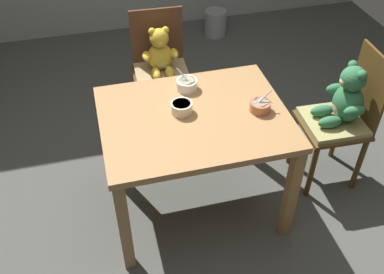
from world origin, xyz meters
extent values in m
cube|color=#4A4C47|center=(0.00, 0.00, -0.02)|extent=(5.20, 5.20, 0.04)
cube|color=#A57748|center=(0.00, 0.00, 0.70)|extent=(1.04, 0.82, 0.04)
cube|color=#977248|center=(-0.48, -0.37, 0.34)|extent=(0.06, 0.06, 0.68)
cube|color=#A1763D|center=(0.48, -0.37, 0.34)|extent=(0.06, 0.06, 0.68)
cube|color=#9A7046|center=(-0.48, 0.37, 0.34)|extent=(0.06, 0.06, 0.68)
cube|color=#A4703C|center=(0.48, 0.37, 0.34)|extent=(0.06, 0.06, 0.68)
cube|color=#523817|center=(0.91, 0.02, 0.44)|extent=(0.41, 0.39, 0.02)
cube|color=#523817|center=(1.10, 0.01, 0.70)|extent=(0.03, 0.35, 0.49)
cylinder|color=#523817|center=(0.76, 0.19, 0.22)|extent=(0.04, 0.04, 0.43)
cylinder|color=#523817|center=(0.74, -0.13, 0.22)|extent=(0.04, 0.04, 0.43)
cylinder|color=#523817|center=(1.09, 0.18, 0.22)|extent=(0.04, 0.04, 0.43)
cylinder|color=#523817|center=(1.07, -0.14, 0.22)|extent=(0.04, 0.04, 0.43)
cube|color=tan|center=(0.91, 0.02, 0.47)|extent=(0.37, 0.36, 0.04)
ellipsoid|color=#327147|center=(0.98, 0.02, 0.61)|extent=(0.19, 0.22, 0.24)
ellipsoid|color=#D5B08E|center=(0.93, 0.02, 0.60)|extent=(0.07, 0.12, 0.14)
sphere|color=#327147|center=(0.97, 0.02, 0.79)|extent=(0.16, 0.16, 0.16)
ellipsoid|color=#D5B08E|center=(0.92, 0.02, 0.78)|extent=(0.06, 0.06, 0.05)
sphere|color=#327147|center=(0.98, 0.07, 0.85)|extent=(0.06, 0.06, 0.06)
sphere|color=#327147|center=(0.98, -0.04, 0.85)|extent=(0.06, 0.06, 0.06)
ellipsoid|color=#327147|center=(0.96, 0.14, 0.64)|extent=(0.14, 0.07, 0.07)
ellipsoid|color=#327147|center=(0.95, -0.10, 0.64)|extent=(0.14, 0.07, 0.07)
ellipsoid|color=#327147|center=(0.86, 0.08, 0.53)|extent=(0.16, 0.08, 0.07)
ellipsoid|color=#327147|center=(0.85, -0.03, 0.53)|extent=(0.16, 0.08, 0.07)
cube|color=#51301D|center=(-0.03, 0.80, 0.44)|extent=(0.43, 0.43, 0.02)
cube|color=#51301D|center=(-0.02, 1.00, 0.68)|extent=(0.38, 0.03, 0.44)
cylinder|color=#51301D|center=(-0.21, 0.63, 0.22)|extent=(0.04, 0.04, 0.43)
cylinder|color=#51301D|center=(0.14, 0.62, 0.22)|extent=(0.04, 0.04, 0.43)
cylinder|color=#51301D|center=(-0.20, 0.99, 0.22)|extent=(0.04, 0.04, 0.43)
cylinder|color=#51301D|center=(0.16, 0.97, 0.22)|extent=(0.04, 0.04, 0.43)
cube|color=tan|center=(-0.03, 0.80, 0.47)|extent=(0.39, 0.40, 0.04)
ellipsoid|color=gold|center=(-0.02, 0.88, 0.59)|extent=(0.18, 0.16, 0.20)
ellipsoid|color=#C8BF8C|center=(-0.03, 0.83, 0.58)|extent=(0.10, 0.06, 0.12)
sphere|color=gold|center=(-0.02, 0.87, 0.74)|extent=(0.13, 0.13, 0.13)
ellipsoid|color=#C8BF8C|center=(-0.03, 0.82, 0.73)|extent=(0.06, 0.05, 0.04)
sphere|color=gold|center=(-0.07, 0.88, 0.79)|extent=(0.05, 0.05, 0.05)
sphere|color=gold|center=(0.02, 0.87, 0.79)|extent=(0.05, 0.05, 0.05)
ellipsoid|color=gold|center=(-0.12, 0.86, 0.62)|extent=(0.06, 0.12, 0.06)
ellipsoid|color=gold|center=(0.07, 0.85, 0.62)|extent=(0.06, 0.12, 0.06)
ellipsoid|color=gold|center=(-0.08, 0.77, 0.52)|extent=(0.07, 0.13, 0.06)
ellipsoid|color=gold|center=(0.02, 0.77, 0.52)|extent=(0.07, 0.13, 0.06)
cylinder|color=#BD6946|center=(0.37, -0.05, 0.75)|extent=(0.12, 0.12, 0.06)
cylinder|color=#BD6946|center=(0.37, -0.05, 0.73)|extent=(0.07, 0.07, 0.01)
cylinder|color=#CBAE95|center=(0.37, -0.05, 0.77)|extent=(0.10, 0.10, 0.01)
cylinder|color=#BCBCC1|center=(0.39, -0.04, 0.81)|extent=(0.08, 0.03, 0.06)
ellipsoid|color=#BCBCC1|center=(0.36, -0.05, 0.77)|extent=(0.04, 0.03, 0.01)
cylinder|color=silver|center=(0.02, 0.26, 0.75)|extent=(0.13, 0.13, 0.06)
cylinder|color=silver|center=(0.02, 0.26, 0.73)|extent=(0.07, 0.07, 0.01)
cylinder|color=beige|center=(0.02, 0.26, 0.78)|extent=(0.10, 0.10, 0.01)
cylinder|color=#BCBCC1|center=(0.00, 0.28, 0.81)|extent=(0.06, 0.07, 0.06)
ellipsoid|color=#BCBCC1|center=(0.03, 0.25, 0.77)|extent=(0.04, 0.04, 0.01)
cylinder|color=beige|center=(-0.06, 0.05, 0.75)|extent=(0.12, 0.12, 0.06)
cylinder|color=beige|center=(-0.06, 0.05, 0.73)|extent=(0.07, 0.07, 0.01)
cylinder|color=beige|center=(-0.06, 0.05, 0.78)|extent=(0.10, 0.10, 0.01)
cylinder|color=#93969B|center=(0.79, 2.15, 0.13)|extent=(0.22, 0.22, 0.26)
camera|label=1|loc=(-0.49, -1.85, 2.24)|focal=41.23mm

